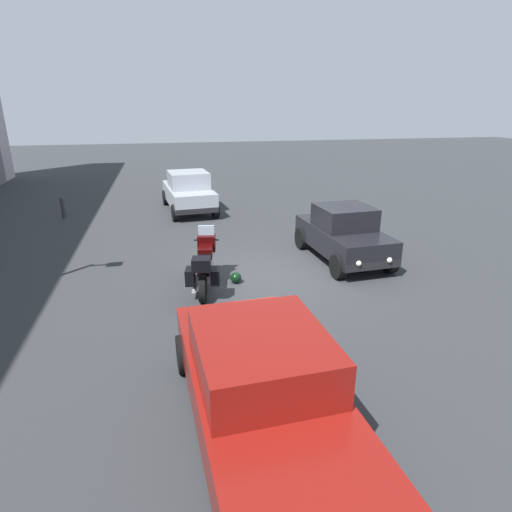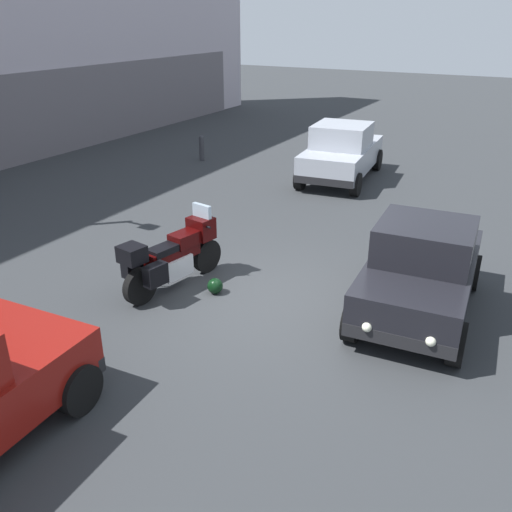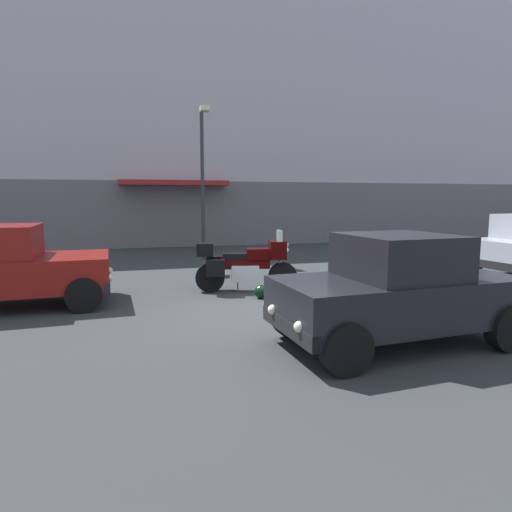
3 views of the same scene
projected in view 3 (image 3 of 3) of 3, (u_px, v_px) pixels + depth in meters
name	position (u px, v px, depth m)	size (l,w,h in m)	color
ground_plane	(294.00, 311.00, 8.00)	(80.00, 80.00, 0.00)	#2D3033
building_facade_rear	(196.00, 113.00, 19.42)	(36.91, 3.40, 11.82)	#B2A8B2
motorcycle	(245.00, 264.00, 9.65)	(2.25, 0.94, 1.36)	black
helmet	(261.00, 292.00, 9.02)	(0.28, 0.28, 0.28)	black
car_compact_side	(397.00, 291.00, 6.10)	(3.56, 1.92, 1.56)	black
streetlamp_curbside	(203.00, 169.00, 14.44)	(0.28, 0.94, 5.00)	#2D2D33
bollard_curbside	(420.00, 242.00, 16.29)	(0.16, 0.16, 0.83)	#333338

